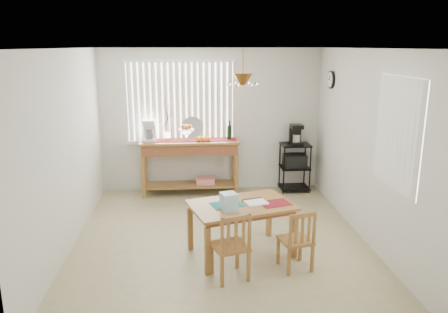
{
  "coord_description": "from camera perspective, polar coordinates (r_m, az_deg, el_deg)",
  "views": [
    {
      "loc": [
        -0.4,
        -5.65,
        2.63
      ],
      "look_at": [
        0.1,
        0.55,
        1.05
      ],
      "focal_mm": 35.0,
      "sensor_mm": 36.0,
      "label": 1
    }
  ],
  "objects": [
    {
      "name": "sideboard",
      "position": [
        7.86,
        -4.4,
        0.33
      ],
      "size": [
        1.76,
        0.5,
        0.99
      ],
      "color": "olive",
      "rests_on": "ground"
    },
    {
      "name": "dining_table",
      "position": [
        5.6,
        2.29,
        -6.98
      ],
      "size": [
        1.45,
        1.14,
        0.68
      ],
      "color": "olive",
      "rests_on": "ground"
    },
    {
      "name": "sideboard_items",
      "position": [
        7.79,
        -6.63,
        3.18
      ],
      "size": [
        1.67,
        0.42,
        0.76
      ],
      "color": "maroon",
      "rests_on": "sideboard"
    },
    {
      "name": "chair_left",
      "position": [
        5.09,
        0.95,
        -11.68
      ],
      "size": [
        0.48,
        0.48,
        0.83
      ],
      "color": "olive",
      "rests_on": "ground"
    },
    {
      "name": "wire_cart",
      "position": [
        8.16,
        9.22,
        -0.8
      ],
      "size": [
        0.52,
        0.42,
        0.89
      ],
      "color": "black",
      "rests_on": "ground"
    },
    {
      "name": "chair_right",
      "position": [
        5.37,
        9.49,
        -10.77
      ],
      "size": [
        0.43,
        0.43,
        0.77
      ],
      "color": "olive",
      "rests_on": "ground"
    },
    {
      "name": "ground",
      "position": [
        6.24,
        -0.52,
        -10.7
      ],
      "size": [
        4.0,
        4.5,
        0.01
      ],
      "primitive_type": "cube",
      "color": "tan"
    },
    {
      "name": "table_items",
      "position": [
        5.41,
        1.55,
        -5.97
      ],
      "size": [
        1.06,
        0.48,
        0.22
      ],
      "color": "#157A78",
      "rests_on": "dining_table"
    },
    {
      "name": "room_shell",
      "position": [
        5.75,
        -0.53,
        4.87
      ],
      "size": [
        4.2,
        4.7,
        2.7
      ],
      "color": "silver",
      "rests_on": "ground"
    },
    {
      "name": "cart_items",
      "position": [
        8.05,
        9.35,
        2.82
      ],
      "size": [
        0.21,
        0.25,
        0.37
      ],
      "color": "black",
      "rests_on": "wire_cart"
    }
  ]
}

